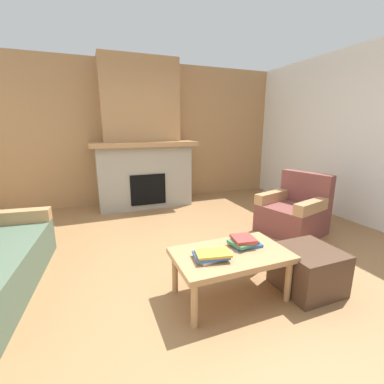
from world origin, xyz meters
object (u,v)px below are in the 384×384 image
armchair (294,212)px  ottoman (308,269)px  fireplace (142,145)px  coffee_table (231,258)px

armchair → ottoman: armchair is taller
fireplace → armchair: 2.92m
armchair → ottoman: 1.46m
fireplace → ottoman: bearing=-75.6°
armchair → coffee_table: bearing=-148.0°
fireplace → coffee_table: (0.13, -3.19, -0.79)m
fireplace → coffee_table: size_ratio=2.70×
armchair → coffee_table: 1.89m
coffee_table → armchair: bearing=32.0°
armchair → coffee_table: (-1.60, -1.00, 0.08)m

